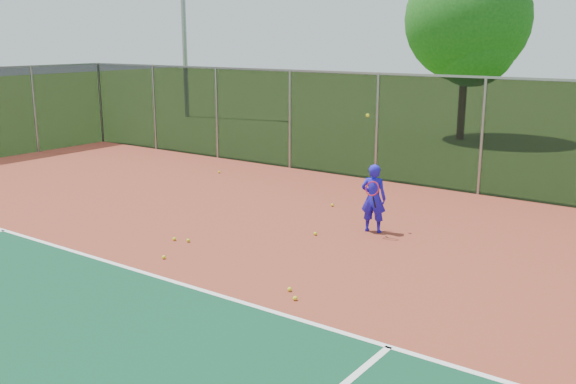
{
  "coord_description": "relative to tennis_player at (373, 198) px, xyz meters",
  "views": [
    {
      "loc": [
        5.4,
        -4.03,
        3.97
      ],
      "look_at": [
        -1.07,
        5.0,
        1.3
      ],
      "focal_mm": 40.0,
      "sensor_mm": 36.0,
      "label": 1
    }
  ],
  "objects": [
    {
      "name": "court_apron",
      "position": [
        0.65,
        -5.47,
        -0.73
      ],
      "size": [
        30.0,
        20.0,
        0.02
      ],
      "primitive_type": "cube",
      "color": "brown",
      "rests_on": "ground"
    },
    {
      "name": "practice_ball_1",
      "position": [
        -2.93,
        -2.86,
        -0.69
      ],
      "size": [
        0.07,
        0.07,
        0.07
      ],
      "primitive_type": "sphere",
      "color": "#D2DE19",
      "rests_on": "court_apron"
    },
    {
      "name": "practice_ball_0",
      "position": [
        -2.3,
        -3.75,
        -0.69
      ],
      "size": [
        0.07,
        0.07,
        0.07
      ],
      "primitive_type": "sphere",
      "color": "#D2DE19",
      "rests_on": "court_apron"
    },
    {
      "name": "tennis_player",
      "position": [
        0.0,
        0.0,
        0.0
      ],
      "size": [
        0.6,
        0.64,
        2.45
      ],
      "color": "#1E16D1",
      "rests_on": "court_apron"
    },
    {
      "name": "practice_ball_2",
      "position": [
        -0.83,
        -0.92,
        -0.69
      ],
      "size": [
        0.07,
        0.07,
        0.07
      ],
      "primitive_type": "sphere",
      "color": "#D2DE19",
      "rests_on": "court_apron"
    },
    {
      "name": "fence_back",
      "position": [
        0.65,
        4.53,
        0.82
      ],
      "size": [
        30.0,
        0.06,
        3.03
      ],
      "color": "black",
      "rests_on": "court_apron"
    },
    {
      "name": "practice_ball_6",
      "position": [
        -6.59,
        2.61,
        -0.69
      ],
      "size": [
        0.07,
        0.07,
        0.07
      ],
      "primitive_type": "sphere",
      "color": "#D2DE19",
      "rests_on": "court_apron"
    },
    {
      "name": "practice_ball_8",
      "position": [
        0.48,
        -3.67,
        -0.69
      ],
      "size": [
        0.07,
        0.07,
        0.07
      ],
      "primitive_type": "sphere",
      "color": "#D2DE19",
      "rests_on": "court_apron"
    },
    {
      "name": "practice_ball_3",
      "position": [
        0.76,
        -3.92,
        -0.69
      ],
      "size": [
        0.07,
        0.07,
        0.07
      ],
      "primitive_type": "sphere",
      "color": "#D2DE19",
      "rests_on": "court_apron"
    },
    {
      "name": "practice_ball_7",
      "position": [
        -2.64,
        -2.77,
        -0.69
      ],
      "size": [
        0.07,
        0.07,
        0.07
      ],
      "primitive_type": "sphere",
      "color": "#D2DE19",
      "rests_on": "court_apron"
    },
    {
      "name": "practice_ball_5",
      "position": [
        -1.77,
        1.27,
        -0.69
      ],
      "size": [
        0.07,
        0.07,
        0.07
      ],
      "primitive_type": "sphere",
      "color": "#D2DE19",
      "rests_on": "court_apron"
    },
    {
      "name": "tree_back_left",
      "position": [
        -3.12,
        13.31,
        3.72
      ],
      "size": [
        4.84,
        4.84,
        7.11
      ],
      "color": "#341F13",
      "rests_on": "ground"
    }
  ]
}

